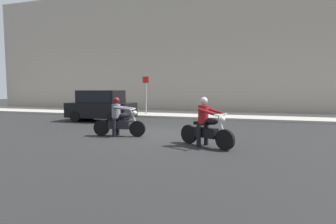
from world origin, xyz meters
TOP-DOWN VIEW (x-y plane):
  - ground_plane at (0.00, 0.00)m, footprint 80.00×80.00m
  - sidewalk_slab at (0.00, 8.00)m, footprint 40.00×4.40m
  - building_facade at (0.00, 11.40)m, footprint 40.00×1.40m
  - motorcycle_with_rider_gray at (-1.23, -0.98)m, footprint 2.14×0.73m
  - motorcycle_with_rider_crimson at (2.40, -1.88)m, footprint 1.93×1.13m
  - parked_hatchback_black at (-4.57, 3.17)m, footprint 3.84×1.76m
  - street_sign_post at (-3.31, 6.98)m, footprint 0.44×0.08m

SIDE VIEW (x-z plane):
  - ground_plane at x=0.00m, z-range 0.00..0.00m
  - sidewalk_slab at x=0.00m, z-range 0.00..0.14m
  - motorcycle_with_rider_gray at x=-1.23m, z-range -0.14..1.42m
  - motorcycle_with_rider_crimson at x=2.40m, z-range -0.15..1.48m
  - parked_hatchback_black at x=-4.57m, z-range 0.03..1.83m
  - street_sign_post at x=-3.31m, z-range 0.41..3.04m
  - building_facade at x=0.00m, z-range 0.00..10.15m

